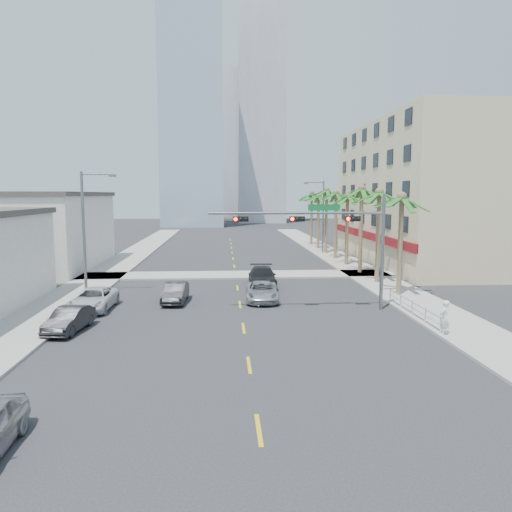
{
  "coord_description": "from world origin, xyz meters",
  "views": [
    {
      "loc": [
        -1.05,
        -22.85,
        7.36
      ],
      "look_at": [
        0.97,
        8.25,
        3.5
      ],
      "focal_mm": 35.0,
      "sensor_mm": 36.0,
      "label": 1
    }
  ],
  "objects_px": {
    "car_parked_mid": "(69,320)",
    "pedestrian": "(445,317)",
    "car_parked_far": "(94,299)",
    "car_lane_left": "(175,293)",
    "traffic_signal_mast": "(333,231)",
    "car_lane_center": "(262,292)",
    "car_lane_right": "(262,277)"
  },
  "relations": [
    {
      "from": "car_lane_center",
      "to": "car_lane_left",
      "type": "bearing_deg",
      "value": -176.14
    },
    {
      "from": "traffic_signal_mast",
      "to": "car_lane_center",
      "type": "distance_m",
      "value": 6.85
    },
    {
      "from": "traffic_signal_mast",
      "to": "car_lane_left",
      "type": "bearing_deg",
      "value": 163.43
    },
    {
      "from": "car_parked_mid",
      "to": "car_lane_right",
      "type": "relative_size",
      "value": 0.74
    },
    {
      "from": "traffic_signal_mast",
      "to": "car_parked_far",
      "type": "distance_m",
      "value": 15.84
    },
    {
      "from": "car_parked_far",
      "to": "pedestrian",
      "type": "height_order",
      "value": "pedestrian"
    },
    {
      "from": "traffic_signal_mast",
      "to": "car_parked_mid",
      "type": "height_order",
      "value": "traffic_signal_mast"
    },
    {
      "from": "car_lane_right",
      "to": "pedestrian",
      "type": "relative_size",
      "value": 2.99
    },
    {
      "from": "car_parked_far",
      "to": "car_lane_left",
      "type": "height_order",
      "value": "car_parked_far"
    },
    {
      "from": "car_parked_mid",
      "to": "car_lane_center",
      "type": "xyz_separation_m",
      "value": [
        10.97,
        7.11,
        -0.0
      ]
    },
    {
      "from": "traffic_signal_mast",
      "to": "car_lane_left",
      "type": "relative_size",
      "value": 2.68
    },
    {
      "from": "car_lane_center",
      "to": "pedestrian",
      "type": "relative_size",
      "value": 2.64
    },
    {
      "from": "pedestrian",
      "to": "car_parked_mid",
      "type": "bearing_deg",
      "value": -46.7
    },
    {
      "from": "traffic_signal_mast",
      "to": "pedestrian",
      "type": "xyz_separation_m",
      "value": [
        4.52,
        -6.36,
        -4.01
      ]
    },
    {
      "from": "car_parked_mid",
      "to": "pedestrian",
      "type": "distance_m",
      "value": 19.85
    },
    {
      "from": "car_lane_right",
      "to": "pedestrian",
      "type": "xyz_separation_m",
      "value": [
        8.3,
        -14.86,
        0.27
      ]
    },
    {
      "from": "car_parked_far",
      "to": "car_lane_right",
      "type": "xyz_separation_m",
      "value": [
        11.4,
        7.41,
        0.08
      ]
    },
    {
      "from": "car_lane_left",
      "to": "car_lane_right",
      "type": "height_order",
      "value": "car_lane_right"
    },
    {
      "from": "car_parked_far",
      "to": "car_lane_center",
      "type": "height_order",
      "value": "car_parked_far"
    },
    {
      "from": "traffic_signal_mast",
      "to": "car_parked_mid",
      "type": "distance_m",
      "value": 16.31
    },
    {
      "from": "car_lane_left",
      "to": "pedestrian",
      "type": "bearing_deg",
      "value": -29.75
    },
    {
      "from": "traffic_signal_mast",
      "to": "car_parked_mid",
      "type": "relative_size",
      "value": 2.77
    },
    {
      "from": "car_parked_mid",
      "to": "car_parked_far",
      "type": "height_order",
      "value": "car_parked_far"
    },
    {
      "from": "car_parked_far",
      "to": "car_lane_right",
      "type": "height_order",
      "value": "car_lane_right"
    },
    {
      "from": "car_lane_right",
      "to": "pedestrian",
      "type": "bearing_deg",
      "value": -58.43
    },
    {
      "from": "car_parked_mid",
      "to": "pedestrian",
      "type": "relative_size",
      "value": 2.23
    },
    {
      "from": "car_parked_far",
      "to": "car_lane_center",
      "type": "distance_m",
      "value": 11.16
    },
    {
      "from": "car_lane_left",
      "to": "traffic_signal_mast",
      "type": "bearing_deg",
      "value": -13.74
    },
    {
      "from": "car_parked_mid",
      "to": "car_lane_center",
      "type": "distance_m",
      "value": 13.08
    },
    {
      "from": "car_lane_center",
      "to": "traffic_signal_mast",
      "type": "bearing_deg",
      "value": -33.62
    },
    {
      "from": "car_lane_center",
      "to": "pedestrian",
      "type": "bearing_deg",
      "value": -44.43
    },
    {
      "from": "car_parked_mid",
      "to": "car_parked_far",
      "type": "distance_m",
      "value": 5.08
    }
  ]
}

